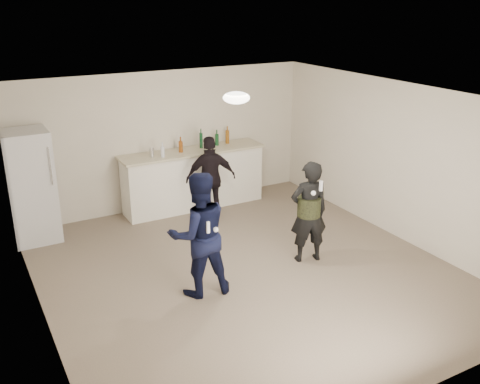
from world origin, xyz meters
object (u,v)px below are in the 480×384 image
shaker (152,152)px  man (199,234)px  counter (194,180)px  fridge (30,187)px  woman (309,212)px  spectator (211,178)px

shaker → man: bearing=-98.2°
counter → shaker: shaker is taller
fridge → man: 3.23m
man → counter: bearing=-105.5°
woman → fridge: bearing=-24.0°
counter → woman: size_ratio=1.69×
fridge → shaker: (2.03, 0.01, 0.28)m
fridge → spectator: fridge is taller
man → woman: size_ratio=1.09×
counter → fridge: bearing=-178.6°
fridge → woman: size_ratio=1.17×
woman → shaker: bearing=-48.7°
woman → spectator: woman is taller
shaker → counter: bearing=4.0°
fridge → shaker: bearing=0.4°
counter → man: (-1.20, -2.86, 0.31)m
fridge → spectator: (2.87, -0.58, -0.16)m
counter → man: bearing=-112.8°
counter → woman: 2.85m
woman → counter: bearing=-63.6°
fridge → spectator: 2.93m
spectator → counter: bearing=-71.2°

